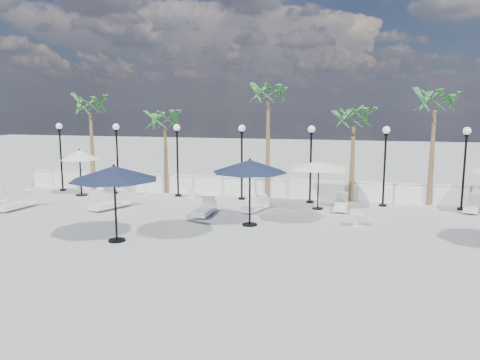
% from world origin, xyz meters
% --- Properties ---
extents(ground, '(100.00, 100.00, 0.00)m').
position_xyz_m(ground, '(0.00, 0.00, 0.00)').
color(ground, '#9C9C97').
rests_on(ground, ground).
extents(balustrade, '(26.00, 0.30, 1.01)m').
position_xyz_m(balustrade, '(0.00, 7.50, 0.47)').
color(balustrade, silver).
rests_on(balustrade, ground).
extents(lamppost_0, '(0.36, 0.36, 3.84)m').
position_xyz_m(lamppost_0, '(-10.50, 6.50, 2.49)').
color(lamppost_0, black).
rests_on(lamppost_0, ground).
extents(lamppost_1, '(0.36, 0.36, 3.84)m').
position_xyz_m(lamppost_1, '(-7.00, 6.50, 2.49)').
color(lamppost_1, black).
rests_on(lamppost_1, ground).
extents(lamppost_2, '(0.36, 0.36, 3.84)m').
position_xyz_m(lamppost_2, '(-3.50, 6.50, 2.49)').
color(lamppost_2, black).
rests_on(lamppost_2, ground).
extents(lamppost_3, '(0.36, 0.36, 3.84)m').
position_xyz_m(lamppost_3, '(0.00, 6.50, 2.49)').
color(lamppost_3, black).
rests_on(lamppost_3, ground).
extents(lamppost_4, '(0.36, 0.36, 3.84)m').
position_xyz_m(lamppost_4, '(3.50, 6.50, 2.49)').
color(lamppost_4, black).
rests_on(lamppost_4, ground).
extents(lamppost_5, '(0.36, 0.36, 3.84)m').
position_xyz_m(lamppost_5, '(7.00, 6.50, 2.49)').
color(lamppost_5, black).
rests_on(lamppost_5, ground).
extents(lamppost_6, '(0.36, 0.36, 3.84)m').
position_xyz_m(lamppost_6, '(10.50, 6.50, 2.49)').
color(lamppost_6, black).
rests_on(lamppost_6, ground).
extents(palm_0, '(2.60, 2.60, 5.50)m').
position_xyz_m(palm_0, '(-9.00, 7.30, 4.53)').
color(palm_0, brown).
rests_on(palm_0, ground).
extents(palm_1, '(2.60, 2.60, 4.70)m').
position_xyz_m(palm_1, '(-4.50, 7.30, 3.75)').
color(palm_1, brown).
rests_on(palm_1, ground).
extents(palm_2, '(2.60, 2.60, 6.10)m').
position_xyz_m(palm_2, '(1.20, 7.30, 5.12)').
color(palm_2, brown).
rests_on(palm_2, ground).
extents(palm_3, '(2.60, 2.60, 4.90)m').
position_xyz_m(palm_3, '(5.50, 7.30, 3.95)').
color(palm_3, brown).
rests_on(palm_3, ground).
extents(palm_4, '(2.60, 2.60, 5.70)m').
position_xyz_m(palm_4, '(9.20, 7.30, 4.73)').
color(palm_4, brown).
rests_on(palm_4, ground).
extents(lounger_1, '(1.36, 2.18, 0.78)m').
position_xyz_m(lounger_1, '(-5.41, 2.81, 0.26)').
color(lounger_1, silver).
rests_on(lounger_1, ground).
extents(lounger_2, '(0.89, 2.04, 0.74)m').
position_xyz_m(lounger_2, '(-9.66, 1.69, 0.25)').
color(lounger_2, silver).
rests_on(lounger_2, ground).
extents(lounger_3, '(1.08, 1.85, 0.66)m').
position_xyz_m(lounger_3, '(1.26, 3.92, 0.22)').
color(lounger_3, silver).
rests_on(lounger_3, ground).
extents(lounger_4, '(0.66, 1.95, 0.73)m').
position_xyz_m(lounger_4, '(-0.77, 2.63, 0.24)').
color(lounger_4, silver).
rests_on(lounger_4, ground).
extents(lounger_5, '(0.66, 1.83, 0.68)m').
position_xyz_m(lounger_5, '(5.06, 5.13, 0.23)').
color(lounger_5, silver).
rests_on(lounger_5, ground).
extents(lounger_6, '(1.14, 1.92, 0.69)m').
position_xyz_m(lounger_6, '(10.91, 6.22, 0.23)').
color(lounger_6, silver).
rests_on(lounger_6, ground).
extents(side_table_0, '(0.52, 0.52, 0.50)m').
position_xyz_m(side_table_0, '(-5.20, 6.20, 0.30)').
color(side_table_0, silver).
rests_on(side_table_0, ground).
extents(side_table_1, '(0.56, 0.56, 0.54)m').
position_xyz_m(side_table_1, '(-2.73, 6.20, 0.33)').
color(side_table_1, silver).
rests_on(side_table_1, ground).
extents(side_table_2, '(0.52, 0.52, 0.51)m').
position_xyz_m(side_table_2, '(5.77, 2.26, 0.31)').
color(side_table_2, silver).
rests_on(side_table_2, ground).
extents(parasol_navy_left, '(3.15, 3.15, 2.78)m').
position_xyz_m(parasol_navy_left, '(-2.58, -1.91, 2.45)').
color(parasol_navy_left, black).
rests_on(parasol_navy_left, ground).
extents(parasol_navy_mid, '(3.06, 3.06, 2.74)m').
position_xyz_m(parasol_navy_mid, '(1.56, 1.41, 2.41)').
color(parasol_navy_mid, black).
rests_on(parasol_navy_mid, ground).
extents(parasol_cream_sq_a, '(4.90, 4.90, 2.40)m').
position_xyz_m(parasol_cream_sq_a, '(4.00, 5.11, 2.23)').
color(parasol_cream_sq_a, black).
rests_on(parasol_cream_sq_a, ground).
extents(parasol_cream_small, '(2.06, 2.06, 2.53)m').
position_xyz_m(parasol_cream_small, '(-8.65, 5.47, 2.17)').
color(parasol_cream_small, black).
rests_on(parasol_cream_small, ground).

